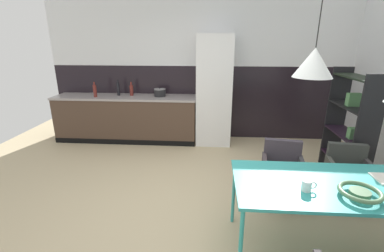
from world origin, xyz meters
TOP-DOWN VIEW (x-y plane):
  - ground_plane at (0.00, 0.00)m, footprint 7.91×7.91m
  - back_wall_splashback_dark at (0.00, 2.75)m, footprint 6.08×0.12m
  - back_wall_panel_upper at (0.00, 2.75)m, footprint 6.08×0.12m
  - kitchen_counter at (-1.49, 2.39)m, footprint 2.83×0.63m
  - refrigerator_column at (0.26, 2.39)m, footprint 0.66×0.60m
  - dining_table at (1.38, -0.49)m, footprint 1.87×0.86m
  - armchair_far_side at (1.12, 0.41)m, footprint 0.55×0.54m
  - armchair_by_stool at (1.93, 0.43)m, footprint 0.54×0.52m
  - fruit_bowl at (1.44, -0.69)m, footprint 0.33×0.33m
  - mug_dark_espresso at (1.04, -0.62)m, footprint 0.13×0.08m
  - cooking_pot at (-0.80, 2.43)m, footprint 0.23×0.23m
  - bottle_vinegar_dark at (-1.38, 2.47)m, footprint 0.07×0.07m
  - bottle_spice_small at (-2.04, 2.27)m, footprint 0.07×0.07m
  - bottle_oil_tall at (-1.64, 2.46)m, footprint 0.06×0.06m
  - open_shelf_unit at (2.20, 1.10)m, footprint 0.30×0.93m
  - pendant_lamp_over_table_near at (1.01, -0.49)m, footprint 0.31×0.31m

SIDE VIEW (x-z plane):
  - ground_plane at x=0.00m, z-range 0.00..0.00m
  - kitchen_counter at x=-1.49m, z-range 0.00..0.91m
  - armchair_by_stool at x=1.93m, z-range 0.11..0.85m
  - armchair_far_side at x=1.12m, z-range 0.12..0.89m
  - dining_table at x=1.38m, z-range 0.33..1.08m
  - back_wall_splashback_dark at x=0.00m, z-range 0.00..1.48m
  - fruit_bowl at x=1.44m, z-range 0.76..0.83m
  - mug_dark_espresso at x=1.04m, z-range 0.75..0.85m
  - open_shelf_unit at x=2.20m, z-range 0.05..1.64m
  - cooking_pot at x=-0.80m, z-range 0.90..1.07m
  - bottle_vinegar_dark at x=-1.38m, z-range 0.89..1.16m
  - bottle_spice_small at x=-2.04m, z-range 0.89..1.18m
  - refrigerator_column at x=0.26m, z-range 0.00..2.08m
  - bottle_oil_tall at x=-1.64m, z-range 0.89..1.20m
  - pendant_lamp_over_table_near at x=1.01m, z-range 1.20..2.41m
  - back_wall_panel_upper at x=0.00m, z-range 1.48..2.96m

